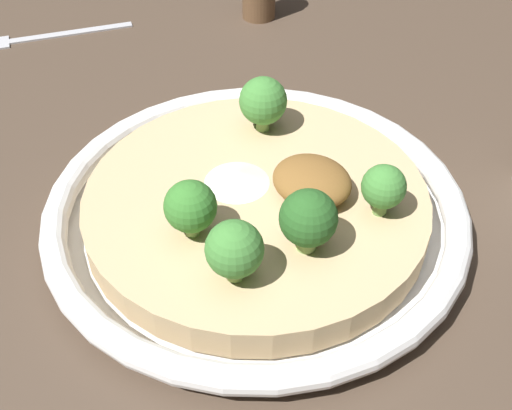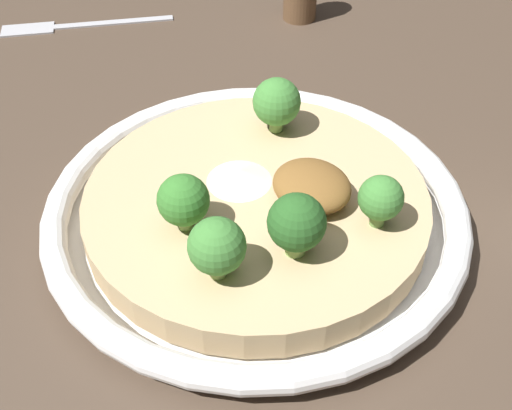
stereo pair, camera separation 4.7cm
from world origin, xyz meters
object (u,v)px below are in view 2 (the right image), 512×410
Objects in this scene: risotto_bowl at (256,209)px; broccoli_front at (183,201)px; fork_utensil at (69,25)px; broccoli_right at (297,224)px; broccoli_front_right at (217,247)px; broccoli_back_right at (381,199)px; broccoli_back_left at (277,103)px.

broccoli_front is (-0.01, -0.06, 0.04)m from risotto_bowl.
risotto_bowl is 7.36× the size of broccoli_front.
fork_utensil is at bearing 171.69° from risotto_bowl.
broccoli_right reaches higher than broccoli_front_right.
risotto_bowl is 0.10m from broccoli_back_right.
broccoli_right is 0.27× the size of fork_utensil.
broccoli_right is 0.45m from fork_utensil.
broccoli_back_left is at bearing 123.06° from fork_utensil.
broccoli_front_right reaches higher than risotto_bowl.
broccoli_front_right is (0.05, -0.01, 0.00)m from broccoli_front.
risotto_bowl is 0.38m from fork_utensil.
broccoli_front_right is (-0.04, -0.11, 0.00)m from broccoli_back_right.
fork_utensil is at bearing 178.17° from broccoli_back_right.
risotto_bowl is 1.82× the size of fork_utensil.
broccoli_back_left reaches higher than risotto_bowl.
broccoli_back_left is 0.33m from fork_utensil.
broccoli_right is 1.04× the size of broccoli_front_right.
broccoli_front is 0.97× the size of broccoli_front_right.
broccoli_back_right is (0.02, 0.06, -0.00)m from broccoli_right.
broccoli_back_left is 0.13m from broccoli_back_right.
broccoli_front_right is at bearing 104.99° from fork_utensil.
broccoli_right reaches higher than broccoli_back_right.
broccoli_right is (0.11, -0.08, -0.00)m from broccoli_back_left.
broccoli_back_right is (0.08, 0.04, 0.04)m from risotto_bowl.
broccoli_right is at bearing -37.82° from broccoli_back_left.
risotto_bowl is 0.07m from broccoli_front.
broccoli_right is 1.17× the size of broccoli_back_right.
broccoli_back_left is 0.13m from broccoli_front.
broccoli_right reaches higher than broccoli_front.
risotto_bowl is at bearing 113.22° from fork_utensil.
broccoli_back_right is at bearing 49.77° from broccoli_front.
broccoli_front_right is at bearing -108.28° from broccoli_back_right.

